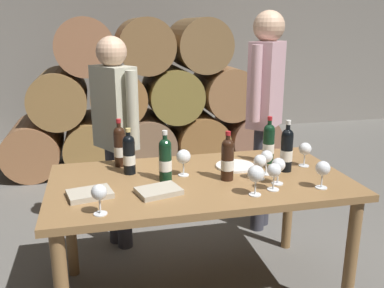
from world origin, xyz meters
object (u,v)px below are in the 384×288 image
leather_ledger (159,191)px  wine_bottle_4 (227,159)px  wine_glass_8 (260,162)px  wine_glass_3 (274,171)px  wine_glass_7 (183,157)px  wine_glass_5 (323,169)px  taster_seated_left (115,126)px  wine_bottle_2 (129,154)px  wine_glass_6 (256,174)px  wine_glass_4 (305,150)px  dining_table (200,193)px  wine_bottle_3 (269,143)px  wine_glass_1 (99,193)px  sommelier_presenting (265,102)px  serving_plate (235,166)px  wine_bottle_5 (120,146)px  wine_bottle_0 (165,159)px  tasting_notebook (90,194)px  wine_glass_2 (278,166)px  wine_glass_0 (267,157)px  wine_bottle_1 (287,149)px

leather_ledger → wine_bottle_4: bearing=0.4°
wine_glass_8 → wine_glass_3: bearing=-85.7°
wine_glass_7 → leather_ledger: wine_glass_7 is taller
wine_glass_5 → taster_seated_left: size_ratio=0.10×
wine_bottle_2 → wine_glass_6: (0.60, -0.48, -0.01)m
wine_bottle_4 → wine_glass_4: 0.55m
dining_table → wine_bottle_2: 0.47m
wine_bottle_3 → leather_ledger: wine_bottle_3 is taller
dining_table → wine_glass_4: wine_glass_4 is taller
wine_glass_8 → taster_seated_left: size_ratio=0.10×
leather_ledger → wine_glass_8: bearing=-7.8°
wine_glass_5 → taster_seated_left: (-1.04, 1.01, 0.05)m
wine_glass_1 → wine_glass_6: wine_glass_6 is taller
wine_bottle_4 → taster_seated_left: bearing=126.8°
wine_glass_6 → sommelier_presenting: sommelier_presenting is taller
serving_plate → wine_glass_5: bearing=-51.7°
wine_bottle_5 → wine_glass_1: 0.70m
wine_bottle_4 → wine_glass_7: wine_bottle_4 is taller
wine_bottle_0 → tasting_notebook: bearing=-162.0°
wine_glass_1 → wine_glass_8: size_ratio=1.01×
wine_glass_4 → sommelier_presenting: 0.71m
wine_bottle_5 → taster_seated_left: taster_seated_left is taller
wine_glass_8 → wine_glass_1: bearing=-164.0°
wine_glass_7 → wine_glass_2: bearing=-27.6°
wine_bottle_3 → wine_bottle_4: 0.42m
taster_seated_left → wine_glass_0: bearing=-41.8°
dining_table → wine_glass_4: 0.72m
wine_glass_6 → wine_glass_1: bearing=-176.5°
wine_glass_7 → serving_plate: wine_glass_7 is taller
wine_glass_1 → serving_plate: size_ratio=0.62×
wine_bottle_5 → tasting_notebook: bearing=-112.4°
wine_bottle_2 → serving_plate: 0.66m
wine_glass_1 → wine_glass_4: size_ratio=0.98×
wine_bottle_4 → wine_glass_2: 0.28m
wine_glass_1 → sommelier_presenting: sommelier_presenting is taller
wine_glass_4 → wine_glass_8: wine_glass_4 is taller
dining_table → wine_glass_0: bearing=-3.3°
wine_glass_0 → wine_glass_5: (0.21, -0.27, 0.00)m
wine_bottle_3 → wine_glass_0: bearing=-115.9°
wine_bottle_1 → wine_bottle_2: wine_bottle_1 is taller
wine_bottle_1 → leather_ledger: (-0.80, -0.17, -0.12)m
wine_glass_6 → dining_table: bearing=125.9°
wine_glass_0 → leather_ledger: size_ratio=0.67×
wine_glass_1 → dining_table: bearing=31.6°
wine_glass_0 → wine_glass_7: wine_glass_7 is taller
taster_seated_left → sommelier_presenting: bearing=1.5°
wine_bottle_0 → wine_glass_0: bearing=-3.4°
wine_bottle_0 → wine_glass_4: 0.89m
wine_bottle_4 → wine_glass_4: size_ratio=1.87×
wine_glass_8 → wine_bottle_0: bearing=168.6°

